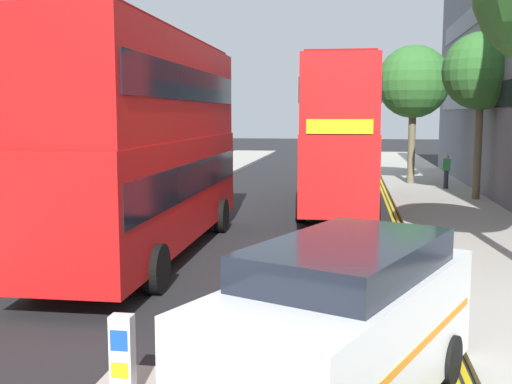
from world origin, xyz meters
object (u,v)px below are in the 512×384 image
object	(u,v)px
keep_left_bollard	(123,362)
pedestrian_far	(446,171)
double_decker_bus_oncoming	(339,131)
double_decker_bus_away	(147,139)
taxi_minivan	(340,329)

from	to	relation	value
keep_left_bollard	pedestrian_far	world-z (taller)	pedestrian_far
double_decker_bus_oncoming	double_decker_bus_away	bearing A→B (deg)	-117.62
taxi_minivan	keep_left_bollard	bearing A→B (deg)	-172.94
keep_left_bollard	taxi_minivan	world-z (taller)	taxi_minivan
keep_left_bollard	double_decker_bus_oncoming	size ratio (longest dim) A/B	0.10
keep_left_bollard	double_decker_bus_oncoming	distance (m)	17.48
taxi_minivan	pedestrian_far	world-z (taller)	taxi_minivan
keep_left_bollard	double_decker_bus_away	bearing A→B (deg)	106.46
pedestrian_far	taxi_minivan	bearing A→B (deg)	-101.31
double_decker_bus_away	double_decker_bus_oncoming	distance (m)	10.10
keep_left_bollard	taxi_minivan	bearing A→B (deg)	7.06
keep_left_bollard	taxi_minivan	size ratio (longest dim) A/B	0.22
double_decker_bus_oncoming	taxi_minivan	xyz separation A→B (m)	(0.40, -16.84, -1.96)
double_decker_bus_oncoming	pedestrian_far	bearing A→B (deg)	50.95
keep_left_bollard	pedestrian_far	xyz separation A→B (m)	(7.25, 23.32, 0.38)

